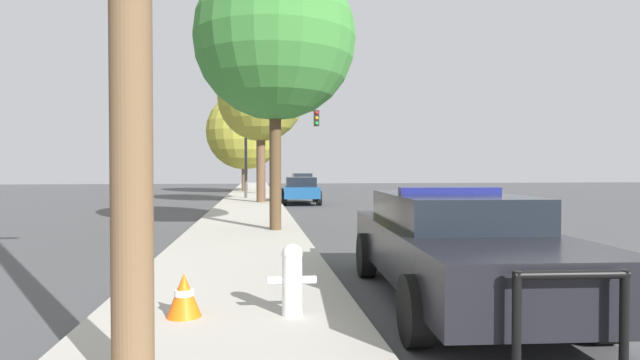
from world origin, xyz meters
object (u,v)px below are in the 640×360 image
at_px(fire_hydrant, 292,277).
at_px(police_car, 454,243).
at_px(tree_sidewalk_near, 275,40).
at_px(tree_sidewalk_far, 244,131).
at_px(car_background_midblock, 301,189).
at_px(car_background_distant, 302,181).
at_px(traffic_cone, 184,295).
at_px(tree_sidewalk_mid, 261,99).
at_px(traffic_light, 276,133).

bearing_deg(fire_hydrant, police_car, 20.44).
height_order(police_car, tree_sidewalk_near, tree_sidewalk_near).
xyz_separation_m(police_car, tree_sidewalk_far, (-3.45, 30.85, 3.77)).
xyz_separation_m(car_background_midblock, tree_sidewalk_far, (-3.07, 12.13, 3.81)).
relative_size(car_background_distant, tree_sidewalk_far, 0.65).
bearing_deg(tree_sidewalk_far, car_background_midblock, -75.78).
relative_size(police_car, traffic_cone, 11.25).
distance_m(car_background_midblock, car_background_distant, 18.30).
distance_m(tree_sidewalk_near, tree_sidewalk_mid, 11.35).
xyz_separation_m(fire_hydrant, car_background_midblock, (1.81, 19.54, 0.18)).
xyz_separation_m(car_background_midblock, car_background_distant, (1.70, 18.22, 0.02)).
distance_m(fire_hydrant, traffic_light, 23.25).
bearing_deg(tree_sidewalk_near, car_background_midblock, 81.73).
relative_size(police_car, tree_sidewalk_near, 0.74).
height_order(tree_sidewalk_mid, tree_sidewalk_far, tree_sidewalk_far).
bearing_deg(tree_sidewalk_near, traffic_cone, -99.37).
height_order(traffic_light, traffic_cone, traffic_light).
xyz_separation_m(car_background_distant, traffic_cone, (-4.68, -37.66, -0.37)).
distance_m(traffic_light, tree_sidewalk_mid, 4.18).
relative_size(traffic_light, tree_sidewalk_far, 0.71).
bearing_deg(traffic_cone, tree_sidewalk_far, 90.17).
distance_m(car_background_midblock, tree_sidewalk_mid, 4.89).
xyz_separation_m(car_background_midblock, tree_sidewalk_mid, (-1.98, -0.37, 4.46)).
xyz_separation_m(police_car, traffic_cone, (-3.35, -0.72, -0.39)).
distance_m(car_background_distant, tree_sidewalk_far, 8.62).
bearing_deg(police_car, traffic_cone, 15.97).
distance_m(tree_sidewalk_mid, tree_sidewalk_far, 12.56).
height_order(traffic_light, car_background_midblock, traffic_light).
bearing_deg(tree_sidewalk_near, traffic_light, 87.76).
bearing_deg(traffic_light, tree_sidewalk_far, 102.81).
distance_m(traffic_light, car_background_distant, 15.32).
height_order(tree_sidewalk_far, traffic_cone, tree_sidewalk_far).
bearing_deg(traffic_cone, tree_sidewalk_near, 80.63).
height_order(fire_hydrant, car_background_midblock, car_background_midblock).
distance_m(car_background_midblock, tree_sidewalk_near, 12.64).
bearing_deg(police_car, fire_hydrant, 24.29).
bearing_deg(tree_sidewalk_mid, police_car, -82.67).
xyz_separation_m(car_background_midblock, traffic_cone, (-2.98, -19.44, -0.36)).
relative_size(fire_hydrant, traffic_light, 0.15).
distance_m(traffic_light, car_background_midblock, 4.77).
bearing_deg(tree_sidewalk_far, traffic_cone, -89.83).
height_order(police_car, traffic_light, traffic_light).
distance_m(car_background_distant, traffic_cone, 37.95).
relative_size(traffic_light, car_background_distant, 1.10).
bearing_deg(police_car, tree_sidewalk_far, -79.77).
xyz_separation_m(fire_hydrant, traffic_cone, (-1.17, 0.09, -0.18)).
bearing_deg(car_background_distant, tree_sidewalk_near, -96.80).
height_order(car_background_distant, tree_sidewalk_far, tree_sidewalk_far).
bearing_deg(car_background_distant, fire_hydrant, -95.62).
xyz_separation_m(police_car, traffic_light, (-1.48, 22.20, 3.03)).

